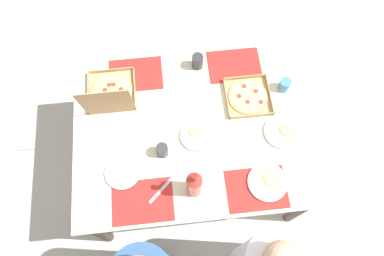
% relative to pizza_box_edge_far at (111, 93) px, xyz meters
% --- Properties ---
extents(ground_plane, '(6.00, 6.00, 0.00)m').
position_rel_pizza_box_edge_far_xyz_m(ground_plane, '(-0.50, 0.28, -0.79)').
color(ground_plane, beige).
extents(dining_table, '(1.50, 1.16, 0.74)m').
position_rel_pizza_box_edge_far_xyz_m(dining_table, '(-0.50, 0.28, -0.14)').
color(dining_table, '#3F3328').
rests_on(dining_table, ground_plane).
extents(placemat_near_left, '(0.36, 0.26, 0.00)m').
position_rel_pizza_box_edge_far_xyz_m(placemat_near_left, '(-0.83, -0.15, -0.05)').
color(placemat_near_left, red).
rests_on(placemat_near_left, dining_table).
extents(placemat_near_right, '(0.36, 0.26, 0.00)m').
position_rel_pizza_box_edge_far_xyz_m(placemat_near_right, '(-0.16, -0.15, -0.05)').
color(placemat_near_right, red).
rests_on(placemat_near_right, dining_table).
extents(placemat_far_left, '(0.36, 0.26, 0.00)m').
position_rel_pizza_box_edge_far_xyz_m(placemat_far_left, '(-0.83, 0.71, -0.05)').
color(placemat_far_left, red).
rests_on(placemat_far_left, dining_table).
extents(placemat_far_right, '(0.36, 0.26, 0.00)m').
position_rel_pizza_box_edge_far_xyz_m(placemat_far_right, '(-0.16, 0.71, -0.05)').
color(placemat_far_right, red).
rests_on(placemat_far_right, dining_table).
extents(pizza_box_edge_far, '(0.31, 0.35, 0.34)m').
position_rel_pizza_box_edge_far_xyz_m(pizza_box_edge_far, '(0.00, 0.00, 0.00)').
color(pizza_box_edge_far, tan).
rests_on(pizza_box_edge_far, dining_table).
extents(pizza_box_corner_left, '(0.29, 0.29, 0.04)m').
position_rel_pizza_box_edge_far_xyz_m(pizza_box_corner_left, '(-0.88, 0.10, -0.04)').
color(pizza_box_corner_left, tan).
rests_on(pizza_box_corner_left, dining_table).
extents(plate_near_right, '(0.21, 0.21, 0.03)m').
position_rel_pizza_box_edge_far_xyz_m(plate_near_right, '(-0.52, 0.33, -0.04)').
color(plate_near_right, white).
rests_on(plate_near_right, dining_table).
extents(plate_far_right, '(0.23, 0.23, 0.03)m').
position_rel_pizza_box_edge_far_xyz_m(plate_far_right, '(-1.06, 0.37, -0.04)').
color(plate_far_right, white).
rests_on(plate_far_right, dining_table).
extents(plate_near_left, '(0.24, 0.24, 0.03)m').
position_rel_pizza_box_edge_far_xyz_m(plate_near_left, '(-0.91, 0.67, -0.04)').
color(plate_near_left, white).
rests_on(plate_near_left, dining_table).
extents(plate_middle, '(0.21, 0.21, 0.02)m').
position_rel_pizza_box_edge_far_xyz_m(plate_middle, '(-0.05, 0.52, -0.04)').
color(plate_middle, white).
rests_on(plate_middle, dining_table).
extents(soda_bottle, '(0.09, 0.09, 0.32)m').
position_rel_pizza_box_edge_far_xyz_m(soda_bottle, '(-0.47, 0.67, 0.08)').
color(soda_bottle, '#B2382D').
rests_on(soda_bottle, dining_table).
extents(cup_clear_left, '(0.07, 0.07, 0.09)m').
position_rel_pizza_box_edge_far_xyz_m(cup_clear_left, '(-1.13, 0.06, -0.01)').
color(cup_clear_left, teal).
rests_on(cup_clear_left, dining_table).
extents(cup_spare, '(0.07, 0.07, 0.09)m').
position_rel_pizza_box_edge_far_xyz_m(cup_spare, '(-0.30, 0.42, -0.01)').
color(cup_spare, '#333338').
rests_on(cup_spare, dining_table).
extents(cup_red, '(0.08, 0.08, 0.11)m').
position_rel_pizza_box_edge_far_xyz_m(cup_red, '(-0.58, -0.18, 0.00)').
color(cup_red, '#333338').
rests_on(cup_red, dining_table).
extents(knife_by_near_right, '(0.17, 0.16, 0.00)m').
position_rel_pizza_box_edge_far_xyz_m(knife_by_near_right, '(-0.28, 0.65, -0.05)').
color(knife_by_near_right, '#B7B7BC').
rests_on(knife_by_near_right, dining_table).
extents(fork_by_far_right, '(0.13, 0.16, 0.00)m').
position_rel_pizza_box_edge_far_xyz_m(fork_by_far_right, '(-0.33, 0.10, -0.05)').
color(fork_by_far_right, '#B7B7BC').
rests_on(fork_by_far_right, dining_table).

